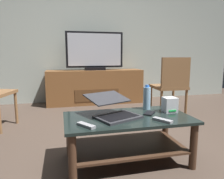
{
  "coord_description": "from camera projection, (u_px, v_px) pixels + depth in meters",
  "views": [
    {
      "loc": [
        -0.51,
        -1.77,
        0.91
      ],
      "look_at": [
        0.01,
        0.36,
        0.55
      ],
      "focal_mm": 33.92,
      "sensor_mm": 36.0,
      "label": 1
    }
  ],
  "objects": [
    {
      "name": "ground_plane",
      "position": [
        120.0,
        154.0,
        1.96
      ],
      "size": [
        7.68,
        7.68,
        0.0
      ],
      "primitive_type": "plane",
      "color": "#4C3D33"
    },
    {
      "name": "coffee_table",
      "position": [
        128.0,
        131.0,
        1.79
      ],
      "size": [
        1.05,
        0.56,
        0.4
      ],
      "color": "black",
      "rests_on": "ground"
    },
    {
      "name": "television",
      "position": [
        95.0,
        52.0,
        3.88
      ],
      "size": [
        1.05,
        0.2,
        0.7
      ],
      "color": "black",
      "rests_on": "media_cabinet"
    },
    {
      "name": "laptop",
      "position": [
        113.0,
        109.0,
        1.76
      ],
      "size": [
        0.47,
        0.51,
        0.17
      ],
      "color": "#333338",
      "rests_on": "coffee_table"
    },
    {
      "name": "media_cabinet",
      "position": [
        95.0,
        87.0,
        4.01
      ],
      "size": [
        1.78,
        0.45,
        0.63
      ],
      "color": "brown",
      "rests_on": "ground"
    },
    {
      "name": "tv_remote",
      "position": [
        162.0,
        120.0,
        1.63
      ],
      "size": [
        0.12,
        0.16,
        0.02
      ],
      "primitive_type": "cube",
      "rotation": [
        0.0,
        0.0,
        0.55
      ],
      "color": "#99999E",
      "rests_on": "coffee_table"
    },
    {
      "name": "soundbar_remote",
      "position": [
        86.0,
        125.0,
        1.51
      ],
      "size": [
        0.13,
        0.16,
        0.02
      ],
      "primitive_type": "cube",
      "rotation": [
        0.0,
        0.0,
        0.6
      ],
      "color": "#99999E",
      "rests_on": "coffee_table"
    },
    {
      "name": "cell_phone",
      "position": [
        149.0,
        113.0,
        1.85
      ],
      "size": [
        0.14,
        0.15,
        0.01
      ],
      "primitive_type": "cube",
      "rotation": [
        0.0,
        0.0,
        -0.68
      ],
      "color": "black",
      "rests_on": "coffee_table"
    },
    {
      "name": "router_box",
      "position": [
        170.0,
        105.0,
        1.9
      ],
      "size": [
        0.12,
        0.11,
        0.13
      ],
      "color": "silver",
      "rests_on": "coffee_table"
    },
    {
      "name": "water_bottle_near",
      "position": [
        147.0,
        98.0,
        1.99
      ],
      "size": [
        0.07,
        0.07,
        0.23
      ],
      "color": "#99C6E5",
      "rests_on": "coffee_table"
    },
    {
      "name": "dining_chair",
      "position": [
        171.0,
        84.0,
        3.05
      ],
      "size": [
        0.45,
        0.45,
        0.88
      ],
      "color": "brown",
      "rests_on": "ground"
    },
    {
      "name": "back_wall",
      "position": [
        86.0,
        29.0,
        4.11
      ],
      "size": [
        6.4,
        0.12,
        2.8
      ],
      "primitive_type": "cube",
      "color": "#A8B2A8",
      "rests_on": "ground"
    }
  ]
}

